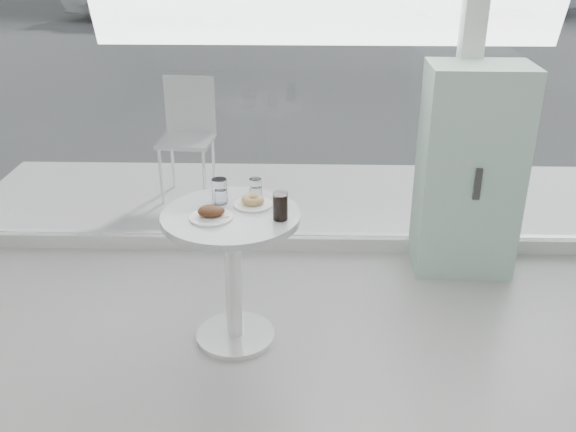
{
  "coord_description": "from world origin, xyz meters",
  "views": [
    {
      "loc": [
        -0.12,
        -1.08,
        2.14
      ],
      "look_at": [
        -0.2,
        1.7,
        0.85
      ],
      "focal_mm": 40.0,
      "sensor_mm": 36.0,
      "label": 1
    }
  ],
  "objects_px": {
    "plate_donut": "(253,202)",
    "cola_glass": "(280,207)",
    "patio_chair": "(188,130)",
    "plate_fritter": "(212,213)",
    "main_table": "(232,251)",
    "water_tumbler_a": "(220,192)",
    "water_tumbler_b": "(256,189)",
    "mint_cabinet": "(469,171)"
  },
  "relations": [
    {
      "from": "plate_donut",
      "to": "cola_glass",
      "type": "xyz_separation_m",
      "value": [
        0.15,
        -0.17,
        0.05
      ]
    },
    {
      "from": "patio_chair",
      "to": "plate_fritter",
      "type": "bearing_deg",
      "value": -72.51
    },
    {
      "from": "main_table",
      "to": "plate_donut",
      "type": "height_order",
      "value": "plate_donut"
    },
    {
      "from": "plate_donut",
      "to": "water_tumbler_a",
      "type": "height_order",
      "value": "water_tumbler_a"
    },
    {
      "from": "plate_donut",
      "to": "patio_chair",
      "type": "bearing_deg",
      "value": 109.73
    },
    {
      "from": "main_table",
      "to": "plate_fritter",
      "type": "distance_m",
      "value": 0.27
    },
    {
      "from": "plate_donut",
      "to": "water_tumbler_b",
      "type": "height_order",
      "value": "water_tumbler_b"
    },
    {
      "from": "mint_cabinet",
      "to": "patio_chair",
      "type": "bearing_deg",
      "value": 151.87
    },
    {
      "from": "main_table",
      "to": "patio_chair",
      "type": "bearing_deg",
      "value": 106.01
    },
    {
      "from": "water_tumbler_a",
      "to": "water_tumbler_b",
      "type": "xyz_separation_m",
      "value": [
        0.18,
        0.07,
        -0.01
      ]
    },
    {
      "from": "main_table",
      "to": "plate_fritter",
      "type": "relative_size",
      "value": 3.5
    },
    {
      "from": "main_table",
      "to": "plate_donut",
      "type": "relative_size",
      "value": 3.75
    },
    {
      "from": "water_tumbler_a",
      "to": "plate_donut",
      "type": "bearing_deg",
      "value": -10.61
    },
    {
      "from": "main_table",
      "to": "water_tumbler_b",
      "type": "height_order",
      "value": "water_tumbler_b"
    },
    {
      "from": "main_table",
      "to": "cola_glass",
      "type": "xyz_separation_m",
      "value": [
        0.26,
        -0.07,
        0.29
      ]
    },
    {
      "from": "mint_cabinet",
      "to": "water_tumbler_b",
      "type": "bearing_deg",
      "value": -151.88
    },
    {
      "from": "patio_chair",
      "to": "plate_fritter",
      "type": "height_order",
      "value": "patio_chair"
    },
    {
      "from": "patio_chair",
      "to": "mint_cabinet",
      "type": "bearing_deg",
      "value": -24.84
    },
    {
      "from": "patio_chair",
      "to": "plate_donut",
      "type": "distance_m",
      "value": 2.02
    },
    {
      "from": "plate_fritter",
      "to": "water_tumbler_a",
      "type": "relative_size",
      "value": 1.65
    },
    {
      "from": "mint_cabinet",
      "to": "water_tumbler_b",
      "type": "distance_m",
      "value": 1.49
    },
    {
      "from": "plate_fritter",
      "to": "cola_glass",
      "type": "distance_m",
      "value": 0.35
    },
    {
      "from": "plate_fritter",
      "to": "main_table",
      "type": "bearing_deg",
      "value": 36.28
    },
    {
      "from": "mint_cabinet",
      "to": "plate_fritter",
      "type": "height_order",
      "value": "mint_cabinet"
    },
    {
      "from": "water_tumbler_a",
      "to": "cola_glass",
      "type": "height_order",
      "value": "cola_glass"
    },
    {
      "from": "water_tumbler_b",
      "to": "main_table",
      "type": "bearing_deg",
      "value": -119.0
    },
    {
      "from": "mint_cabinet",
      "to": "water_tumbler_a",
      "type": "height_order",
      "value": "mint_cabinet"
    },
    {
      "from": "main_table",
      "to": "water_tumbler_b",
      "type": "xyz_separation_m",
      "value": [
        0.11,
        0.21,
        0.27
      ]
    },
    {
      "from": "mint_cabinet",
      "to": "plate_donut",
      "type": "distance_m",
      "value": 1.54
    },
    {
      "from": "mint_cabinet",
      "to": "plate_donut",
      "type": "xyz_separation_m",
      "value": [
        -1.32,
        -0.78,
        0.11
      ]
    },
    {
      "from": "plate_fritter",
      "to": "water_tumbler_b",
      "type": "xyz_separation_m",
      "value": [
        0.2,
        0.27,
        0.02
      ]
    },
    {
      "from": "water_tumbler_a",
      "to": "water_tumbler_b",
      "type": "height_order",
      "value": "water_tumbler_a"
    },
    {
      "from": "main_table",
      "to": "cola_glass",
      "type": "distance_m",
      "value": 0.39
    },
    {
      "from": "water_tumbler_a",
      "to": "main_table",
      "type": "bearing_deg",
      "value": -61.97
    },
    {
      "from": "water_tumbler_a",
      "to": "patio_chair",
      "type": "bearing_deg",
      "value": 105.07
    },
    {
      "from": "plate_donut",
      "to": "water_tumbler_a",
      "type": "relative_size",
      "value": 1.54
    },
    {
      "from": "main_table",
      "to": "patio_chair",
      "type": "height_order",
      "value": "patio_chair"
    },
    {
      "from": "plate_donut",
      "to": "cola_glass",
      "type": "bearing_deg",
      "value": -47.77
    },
    {
      "from": "plate_fritter",
      "to": "water_tumbler_b",
      "type": "distance_m",
      "value": 0.34
    },
    {
      "from": "main_table",
      "to": "plate_donut",
      "type": "distance_m",
      "value": 0.28
    },
    {
      "from": "patio_chair",
      "to": "water_tumbler_b",
      "type": "relative_size",
      "value": 8.75
    },
    {
      "from": "water_tumbler_a",
      "to": "cola_glass",
      "type": "xyz_separation_m",
      "value": [
        0.33,
        -0.2,
        0.01
      ]
    }
  ]
}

